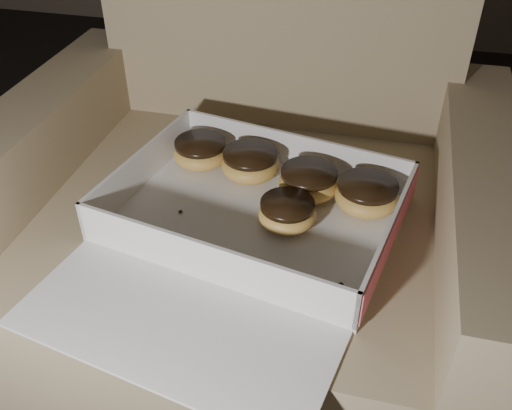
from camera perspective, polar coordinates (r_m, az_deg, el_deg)
The scene contains 11 objects.
armchair at distance 1.07m, azimuth -0.58°, elevation -2.92°, with size 0.86×0.72×0.89m.
bakery_box at distance 0.87m, azimuth -1.05°, elevation -2.42°, with size 0.52×0.58×0.07m.
donut_a at distance 1.02m, azimuth -5.54°, elevation 5.30°, with size 0.10×0.10×0.05m.
donut_b at distance 0.98m, azimuth -0.56°, elevation 4.18°, with size 0.10×0.10×0.05m.
donut_c at distance 0.92m, azimuth 11.03°, elevation 0.96°, with size 0.10×0.10×0.05m.
donut_d at distance 0.94m, azimuth 5.29°, elevation 2.31°, with size 0.10×0.10×0.05m.
donut_e at distance 0.88m, azimuth 3.13°, elevation -0.78°, with size 0.09×0.09×0.04m.
crumb_a at distance 0.92m, azimuth -14.90°, elevation -2.15°, with size 0.01×0.01×0.00m, color black.
crumb_b at distance 0.80m, azimuth 8.51°, elevation -7.84°, with size 0.01×0.01×0.00m, color black.
crumb_c at distance 0.79m, azimuth 6.38°, elevation -8.11°, with size 0.01×0.01×0.00m, color black.
crumb_d at distance 0.92m, azimuth -7.57°, elevation -0.65°, with size 0.01×0.01×0.00m, color black.
Camera 1 is at (1.07, -0.30, 0.97)m, focal length 40.00 mm.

